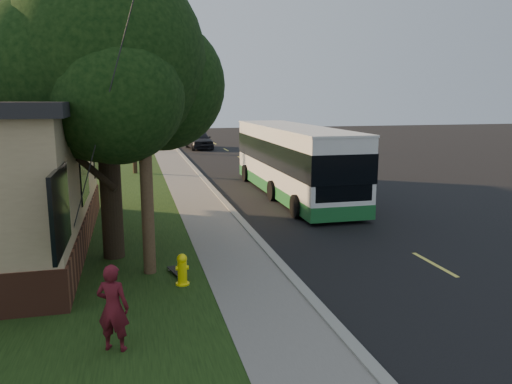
% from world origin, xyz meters
% --- Properties ---
extents(ground, '(120.00, 120.00, 0.00)m').
position_xyz_m(ground, '(0.00, 0.00, 0.00)').
color(ground, black).
rests_on(ground, ground).
extents(road, '(8.00, 80.00, 0.01)m').
position_xyz_m(road, '(4.00, 10.00, 0.01)').
color(road, black).
rests_on(road, ground).
extents(curb, '(0.25, 80.00, 0.12)m').
position_xyz_m(curb, '(0.00, 10.00, 0.06)').
color(curb, gray).
rests_on(curb, ground).
extents(sidewalk, '(2.00, 80.00, 0.08)m').
position_xyz_m(sidewalk, '(-1.00, 10.00, 0.04)').
color(sidewalk, slate).
rests_on(sidewalk, ground).
extents(grass_verge, '(5.00, 80.00, 0.07)m').
position_xyz_m(grass_verge, '(-4.50, 10.00, 0.04)').
color(grass_verge, black).
rests_on(grass_verge, ground).
extents(fire_hydrant, '(0.32, 0.32, 0.74)m').
position_xyz_m(fire_hydrant, '(-2.60, 0.00, 0.43)').
color(fire_hydrant, '#FDEA0D').
rests_on(fire_hydrant, grass_verge).
extents(utility_pole, '(2.86, 3.21, 9.07)m').
position_xyz_m(utility_pole, '(-3.31, 0.99, 4.63)').
color(utility_pole, '#473321').
rests_on(utility_pole, ground).
extents(leafy_tree, '(6.30, 6.00, 7.80)m').
position_xyz_m(leafy_tree, '(-4.17, 2.65, 5.17)').
color(leafy_tree, black).
rests_on(leafy_tree, grass_verge).
extents(bare_tree_near, '(1.38, 1.21, 4.31)m').
position_xyz_m(bare_tree_near, '(-3.50, 18.00, 2.15)').
color(bare_tree_near, black).
rests_on(bare_tree_near, grass_verge).
extents(bare_tree_far, '(1.38, 1.21, 4.03)m').
position_xyz_m(bare_tree_far, '(-3.00, 30.00, 2.00)').
color(bare_tree_far, black).
rests_on(bare_tree_far, grass_verge).
extents(traffic_signal, '(0.18, 0.22, 5.50)m').
position_xyz_m(traffic_signal, '(0.50, 34.00, 3.16)').
color(traffic_signal, '#2D2D30').
rests_on(traffic_signal, ground).
extents(transit_bus, '(2.63, 11.39, 3.08)m').
position_xyz_m(transit_bus, '(3.28, 9.92, 1.64)').
color(transit_bus, silver).
rests_on(transit_bus, ground).
extents(skateboarder, '(0.66, 0.55, 1.53)m').
position_xyz_m(skateboarder, '(-4.03, -2.77, 0.84)').
color(skateboarder, '#531019').
rests_on(skateboarder, grass_verge).
extents(skateboard_main, '(0.44, 0.89, 0.08)m').
position_xyz_m(skateboard_main, '(-2.67, 0.71, 0.13)').
color(skateboard_main, black).
rests_on(skateboard_main, grass_verge).
extents(distant_car, '(2.17, 4.74, 1.57)m').
position_xyz_m(distant_car, '(1.91, 31.49, 0.79)').
color(distant_car, black).
rests_on(distant_car, ground).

